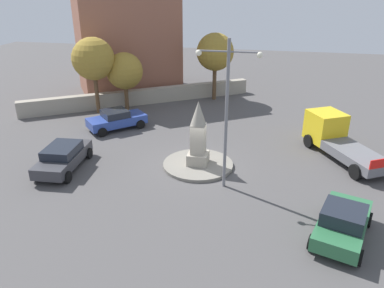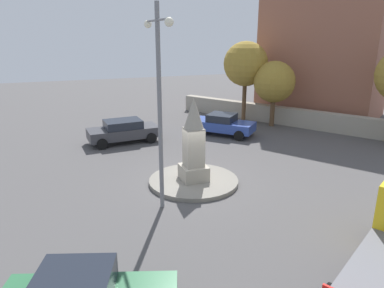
{
  "view_description": "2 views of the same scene",
  "coord_description": "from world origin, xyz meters",
  "px_view_note": "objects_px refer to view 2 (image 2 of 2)",
  "views": [
    {
      "loc": [
        -3.62,
        18.85,
        9.8
      ],
      "look_at": [
        0.25,
        0.49,
        1.57
      ],
      "focal_mm": 35.02,
      "sensor_mm": 36.0,
      "label": 1
    },
    {
      "loc": [
        -13.84,
        5.13,
        6.47
      ],
      "look_at": [
        0.82,
        -0.22,
        1.57
      ],
      "focal_mm": 33.18,
      "sensor_mm": 36.0,
      "label": 2
    }
  ],
  "objects_px": {
    "corner_building": "(325,46)",
    "tree_mid_cluster": "(246,64)",
    "monument": "(194,143)",
    "car_blue_parked_left": "(223,124)",
    "streetlamp": "(159,92)",
    "tree_near_wall": "(274,82)",
    "car_dark_grey_parked_right": "(124,131)"
  },
  "relations": [
    {
      "from": "corner_building",
      "to": "tree_mid_cluster",
      "type": "xyz_separation_m",
      "value": [
        0.08,
        6.92,
        -1.17
      ]
    },
    {
      "from": "corner_building",
      "to": "monument",
      "type": "bearing_deg",
      "value": 123.34
    },
    {
      "from": "monument",
      "to": "car_blue_parked_left",
      "type": "relative_size",
      "value": 0.9
    },
    {
      "from": "monument",
      "to": "corner_building",
      "type": "relative_size",
      "value": 0.34
    },
    {
      "from": "streetlamp",
      "to": "tree_mid_cluster",
      "type": "height_order",
      "value": "streetlamp"
    },
    {
      "from": "streetlamp",
      "to": "corner_building",
      "type": "distance_m",
      "value": 20.02
    },
    {
      "from": "car_blue_parked_left",
      "to": "corner_building",
      "type": "relative_size",
      "value": 0.38
    },
    {
      "from": "tree_near_wall",
      "to": "tree_mid_cluster",
      "type": "bearing_deg",
      "value": 33.34
    },
    {
      "from": "streetlamp",
      "to": "car_blue_parked_left",
      "type": "height_order",
      "value": "streetlamp"
    },
    {
      "from": "streetlamp",
      "to": "car_blue_parked_left",
      "type": "xyz_separation_m",
      "value": [
        8.55,
        -6.52,
        -3.77
      ]
    },
    {
      "from": "car_dark_grey_parked_right",
      "to": "tree_near_wall",
      "type": "xyz_separation_m",
      "value": [
        0.38,
        -10.79,
        2.43
      ]
    },
    {
      "from": "corner_building",
      "to": "tree_mid_cluster",
      "type": "height_order",
      "value": "corner_building"
    },
    {
      "from": "tree_mid_cluster",
      "to": "car_blue_parked_left",
      "type": "bearing_deg",
      "value": 132.91
    },
    {
      "from": "tree_near_wall",
      "to": "tree_mid_cluster",
      "type": "relative_size",
      "value": 0.78
    },
    {
      "from": "streetlamp",
      "to": "tree_near_wall",
      "type": "bearing_deg",
      "value": -48.96
    },
    {
      "from": "streetlamp",
      "to": "car_dark_grey_parked_right",
      "type": "distance_m",
      "value": 9.81
    },
    {
      "from": "car_blue_parked_left",
      "to": "tree_mid_cluster",
      "type": "xyz_separation_m",
      "value": [
        2.83,
        -3.05,
        3.57
      ]
    },
    {
      "from": "tree_near_wall",
      "to": "streetlamp",
      "type": "bearing_deg",
      "value": 131.04
    },
    {
      "from": "streetlamp",
      "to": "car_dark_grey_parked_right",
      "type": "relative_size",
      "value": 1.71
    },
    {
      "from": "monument",
      "to": "car_blue_parked_left",
      "type": "xyz_separation_m",
      "value": [
        6.82,
        -4.58,
        -1.16
      ]
    },
    {
      "from": "corner_building",
      "to": "tree_near_wall",
      "type": "xyz_separation_m",
      "value": [
        -1.87,
        5.64,
        -2.29
      ]
    },
    {
      "from": "monument",
      "to": "streetlamp",
      "type": "relative_size",
      "value": 0.5
    },
    {
      "from": "tree_mid_cluster",
      "to": "car_dark_grey_parked_right",
      "type": "bearing_deg",
      "value": 103.73
    },
    {
      "from": "monument",
      "to": "car_dark_grey_parked_right",
      "type": "bearing_deg",
      "value": 14.4
    },
    {
      "from": "car_blue_parked_left",
      "to": "corner_building",
      "type": "distance_m",
      "value": 11.38
    },
    {
      "from": "car_dark_grey_parked_right",
      "to": "corner_building",
      "type": "height_order",
      "value": "corner_building"
    },
    {
      "from": "car_dark_grey_parked_right",
      "to": "monument",
      "type": "bearing_deg",
      "value": -165.6
    },
    {
      "from": "car_dark_grey_parked_right",
      "to": "tree_mid_cluster",
      "type": "xyz_separation_m",
      "value": [
        2.32,
        -9.51,
        3.55
      ]
    },
    {
      "from": "streetlamp",
      "to": "monument",
      "type": "bearing_deg",
      "value": -48.2
    },
    {
      "from": "car_blue_parked_left",
      "to": "monument",
      "type": "bearing_deg",
      "value": 146.1
    },
    {
      "from": "car_blue_parked_left",
      "to": "car_dark_grey_parked_right",
      "type": "bearing_deg",
      "value": 85.48
    },
    {
      "from": "streetlamp",
      "to": "car_dark_grey_parked_right",
      "type": "bearing_deg",
      "value": -0.39
    }
  ]
}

